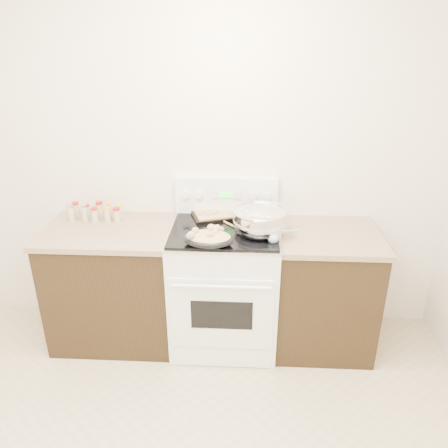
{
  "coord_description": "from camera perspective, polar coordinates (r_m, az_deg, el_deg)",
  "views": [
    {
      "loc": [
        0.5,
        -1.36,
        2.21
      ],
      "look_at": [
        0.35,
        1.37,
        1.0
      ],
      "focal_mm": 35.0,
      "sensor_mm": 36.0,
      "label": 1
    }
  ],
  "objects": [
    {
      "name": "wooden_spoon",
      "position": [
        3.04,
        0.2,
        -0.53
      ],
      "size": [
        0.19,
        0.22,
        0.04
      ],
      "color": "tan",
      "rests_on": "kitchen_range"
    },
    {
      "name": "spice_jars",
      "position": [
        3.38,
        -16.34,
        1.52
      ],
      "size": [
        0.39,
        0.15,
        0.13
      ],
      "color": "#BFB28C",
      "rests_on": "counter_left"
    },
    {
      "name": "baking_sheet",
      "position": [
        3.27,
        -0.7,
        1.42
      ],
      "size": [
        0.47,
        0.39,
        0.06
      ],
      "color": "black",
      "rests_on": "kitchen_range"
    },
    {
      "name": "mixing_bowl",
      "position": [
        2.97,
        4.67,
        0.4
      ],
      "size": [
        0.48,
        0.48,
        0.22
      ],
      "color": "silver",
      "rests_on": "kitchen_range"
    },
    {
      "name": "counter_right",
      "position": [
        3.34,
        12.79,
        -8.32
      ],
      "size": [
        0.73,
        0.67,
        0.92
      ],
      "color": "black",
      "rests_on": "ground"
    },
    {
      "name": "kitchen_range",
      "position": [
        3.28,
        0.05,
        -7.79
      ],
      "size": [
        0.78,
        0.73,
        1.22
      ],
      "color": "white",
      "rests_on": "ground"
    },
    {
      "name": "roasting_pan",
      "position": [
        2.81,
        -2.06,
        -1.79
      ],
      "size": [
        0.35,
        0.26,
        0.11
      ],
      "color": "black",
      "rests_on": "kitchen_range"
    },
    {
      "name": "blue_ladle",
      "position": [
        2.88,
        6.67,
        -1.71
      ],
      "size": [
        0.22,
        0.18,
        0.09
      ],
      "color": "#8AC6CE",
      "rests_on": "kitchen_range"
    },
    {
      "name": "room_shell",
      "position": [
        1.53,
        -16.05,
        3.56
      ],
      "size": [
        4.1,
        3.6,
        2.75
      ],
      "color": "silver",
      "rests_on": "ground"
    },
    {
      "name": "counter_left",
      "position": [
        3.43,
        -14.03,
        -7.52
      ],
      "size": [
        0.93,
        0.67,
        0.92
      ],
      "color": "black",
      "rests_on": "ground"
    }
  ]
}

